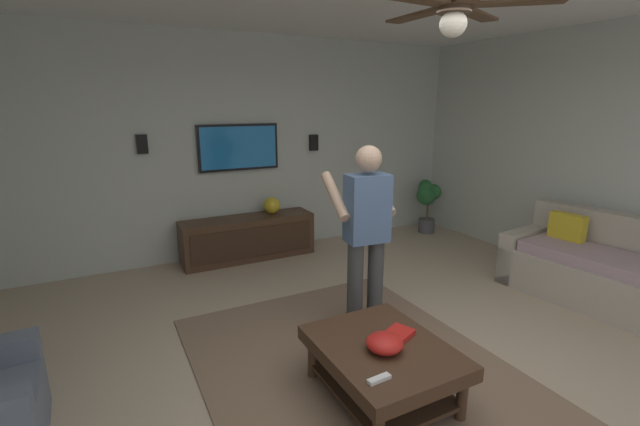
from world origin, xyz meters
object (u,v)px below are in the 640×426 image
object	(u,v)px
media_console	(248,238)
remote_black	(379,346)
coffee_table	(382,359)
couch	(608,273)
potted_plant_tall	(427,198)
ceiling_fan	(456,10)
remote_white	(379,379)
book	(398,334)
bowl	(385,343)
wall_speaker_right	(142,144)
person_standing	(366,228)
tv	(239,147)
vase_round	(272,206)
wall_speaker_left	(314,143)

from	to	relation	value
media_console	remote_black	world-z (taller)	media_console
coffee_table	remote_black	size ratio (longest dim) A/B	6.67
couch	media_console	size ratio (longest dim) A/B	1.17
potted_plant_tall	ceiling_fan	size ratio (longest dim) A/B	0.70
remote_white	book	size ratio (longest dim) A/B	0.68
coffee_table	remote_black	world-z (taller)	remote_black
remote_white	ceiling_fan	size ratio (longest dim) A/B	0.13
bowl	wall_speaker_right	size ratio (longest dim) A/B	1.12
coffee_table	ceiling_fan	xyz separation A→B (m)	(-0.03, -0.41, 2.21)
potted_plant_tall	remote_white	world-z (taller)	potted_plant_tall
remote_black	ceiling_fan	size ratio (longest dim) A/B	0.13
person_standing	ceiling_fan	size ratio (longest dim) A/B	1.38
potted_plant_tall	wall_speaker_right	bearing A→B (deg)	84.08
tv	remote_black	size ratio (longest dim) A/B	6.98
wall_speaker_right	tv	bearing A→B (deg)	-90.65
couch	bowl	distance (m)	2.92
book	vase_round	xyz separation A→B (m)	(3.08, -0.27, 0.24)
couch	remote_white	xyz separation A→B (m)	(-0.46, 3.12, 0.09)
couch	remote_white	distance (m)	3.15
potted_plant_tall	ceiling_fan	distance (m)	4.33
potted_plant_tall	bowl	size ratio (longest dim) A/B	3.37
bowl	wall_speaker_right	xyz separation A→B (m)	(3.39, 1.04, 1.06)
wall_speaker_left	ceiling_fan	size ratio (longest dim) A/B	0.19
book	ceiling_fan	world-z (taller)	ceiling_fan
potted_plant_tall	media_console	bearing A→B (deg)	86.78
couch	wall_speaker_right	xyz separation A→B (m)	(3.18, 3.95, 1.19)
coffee_table	remote_black	bearing A→B (deg)	106.98
tv	potted_plant_tall	world-z (taller)	tv
media_console	remote_white	xyz separation A→B (m)	(-3.38, 0.32, 0.14)
remote_white	wall_speaker_right	size ratio (longest dim) A/B	0.68
coffee_table	person_standing	size ratio (longest dim) A/B	0.61
vase_round	ceiling_fan	world-z (taller)	ceiling_fan
tv	person_standing	world-z (taller)	tv
couch	wall_speaker_left	world-z (taller)	wall_speaker_left
book	wall_speaker_left	size ratio (longest dim) A/B	1.00
media_console	wall_speaker_left	world-z (taller)	wall_speaker_left
vase_round	wall_speaker_right	bearing A→B (deg)	81.86
wall_speaker_left	potted_plant_tall	bearing A→B (deg)	-103.21
bowl	wall_speaker_left	bearing A→B (deg)	-19.31
couch	remote_white	size ratio (longest dim) A/B	13.22
person_standing	wall_speaker_right	distance (m)	2.93
remote_black	vase_round	size ratio (longest dim) A/B	0.68
coffee_table	potted_plant_tall	distance (m)	4.14
remote_white	coffee_table	bearing A→B (deg)	47.99
wall_speaker_left	remote_white	bearing A→B (deg)	158.91
remote_black	vase_round	distance (m)	3.18
media_console	bowl	size ratio (longest dim) A/B	6.91
potted_plant_tall	vase_round	distance (m)	2.50
remote_white	remote_black	xyz separation A→B (m)	(0.29, -0.20, 0.00)
couch	wall_speaker_left	xyz separation A→B (m)	(3.18, 1.72, 1.12)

